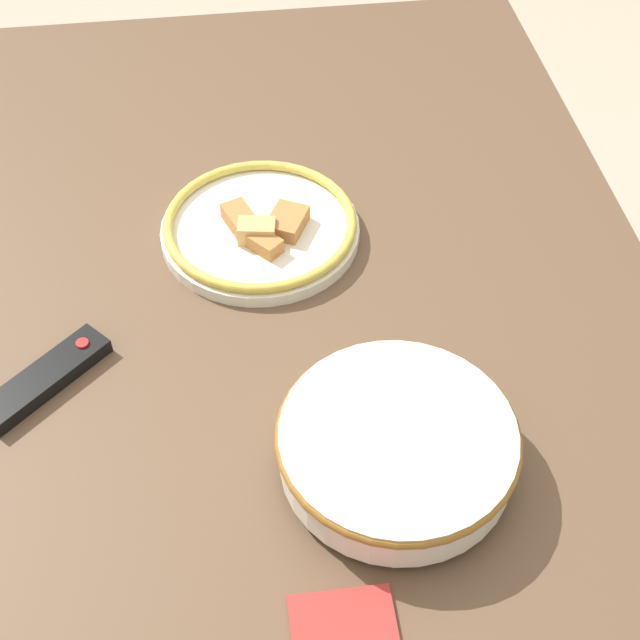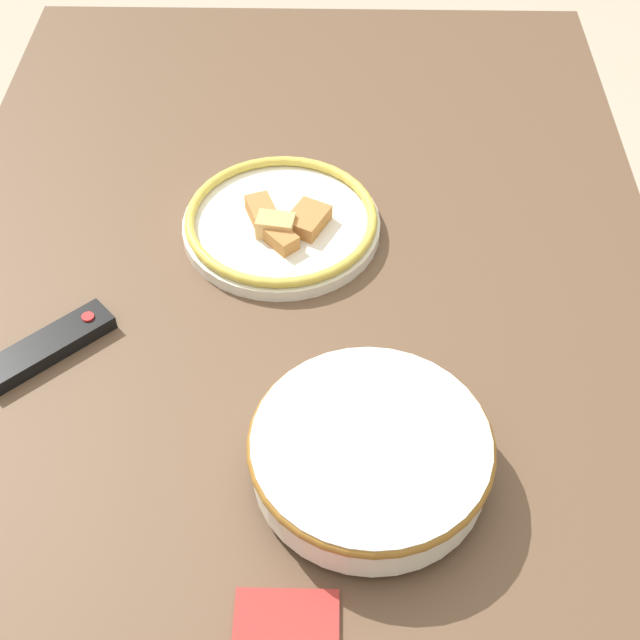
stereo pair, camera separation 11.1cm
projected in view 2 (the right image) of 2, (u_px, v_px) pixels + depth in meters
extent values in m
plane|color=#B7A88E|center=(303.00, 548.00, 1.75)|extent=(8.00, 8.00, 0.00)
cube|color=brown|center=(296.00, 295.00, 1.22)|extent=(1.48, 1.02, 0.04)
cylinder|color=brown|center=(512.00, 194.00, 1.94)|extent=(0.06, 0.06, 0.70)
cylinder|color=brown|center=(110.00, 189.00, 1.95)|extent=(0.06, 0.06, 0.70)
cylinder|color=silver|center=(369.00, 472.00, 1.00)|extent=(0.12, 0.12, 0.01)
cylinder|color=silver|center=(370.00, 454.00, 0.97)|extent=(0.26, 0.26, 0.06)
cylinder|color=#B75B23|center=(370.00, 457.00, 0.98)|extent=(0.23, 0.23, 0.05)
torus|color=#936023|center=(371.00, 444.00, 0.96)|extent=(0.27, 0.27, 0.01)
cylinder|color=silver|center=(281.00, 226.00, 1.27)|extent=(0.28, 0.28, 0.02)
torus|color=gold|center=(281.00, 218.00, 1.26)|extent=(0.27, 0.27, 0.01)
cube|color=#B2753D|center=(262.00, 211.00, 1.26)|extent=(0.06, 0.05, 0.02)
cube|color=#B2753D|center=(282.00, 239.00, 1.22)|extent=(0.05, 0.05, 0.02)
cube|color=#B2753D|center=(308.00, 220.00, 1.25)|extent=(0.08, 0.07, 0.02)
cube|color=tan|center=(276.00, 226.00, 1.24)|extent=(0.04, 0.06, 0.03)
cube|color=black|center=(47.00, 347.00, 1.12)|extent=(0.15, 0.16, 0.02)
cylinder|color=red|center=(88.00, 317.00, 1.14)|extent=(0.02, 0.02, 0.00)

